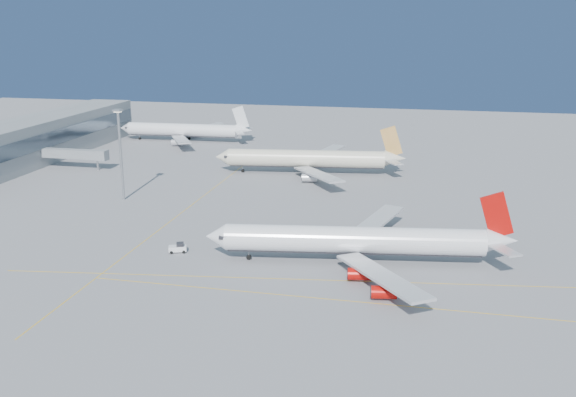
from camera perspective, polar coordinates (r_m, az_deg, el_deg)
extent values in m
plane|color=slate|center=(131.78, 1.88, -6.22)|extent=(500.00, 500.00, 0.00)
cube|color=gray|center=(250.34, -21.09, 5.03)|extent=(18.00, 110.00, 15.00)
cube|color=#3F4C59|center=(245.18, -19.32, 5.35)|extent=(0.40, 107.80, 5.00)
cube|color=gray|center=(229.38, -18.60, 3.78)|extent=(22.00, 3.00, 3.00)
cylinder|color=gray|center=(225.44, -16.57, 3.08)|extent=(0.70, 0.70, 5.20)
cube|color=gray|center=(223.96, -16.17, 3.71)|extent=(3.20, 3.60, 3.40)
cube|color=#EDAE0D|center=(118.30, 3.03, -8.87)|extent=(90.00, 0.18, 0.02)
cube|color=#EDAE0D|center=(126.32, 1.38, -7.20)|extent=(118.86, 16.88, 0.02)
cube|color=#EDAE0D|center=(169.85, -9.60, -1.37)|extent=(0.18, 140.00, 0.02)
cylinder|color=white|center=(133.87, 5.84, -3.67)|extent=(53.76, 13.23, 5.54)
cone|color=white|center=(135.98, -6.43, -3.38)|extent=(5.06, 6.11, 5.54)
cone|color=white|center=(138.03, 18.46, -3.57)|extent=(7.38, 6.18, 5.27)
cube|color=black|center=(135.48, -5.68, -3.17)|extent=(2.27, 5.43, 0.67)
cube|color=#B7B7BC|center=(120.18, 8.34, -6.83)|extent=(19.69, 25.67, 0.53)
cube|color=#B7B7BC|center=(149.29, 7.52, -2.29)|extent=(13.11, 27.90, 0.53)
cube|color=#AA0A07|center=(136.08, 18.07, -1.44)|extent=(7.34, 1.49, 10.11)
cylinder|color=gray|center=(136.04, -3.51, -4.79)|extent=(0.23, 0.23, 2.20)
cylinder|color=black|center=(136.43, -3.50, -5.23)|extent=(1.14, 0.81, 1.05)
cylinder|color=gray|center=(131.38, 6.26, -5.62)|extent=(0.31, 0.31, 2.20)
cylinder|color=black|center=(131.78, 6.25, -6.06)|extent=(1.16, 1.00, 1.05)
cylinder|color=gray|center=(138.71, 6.15, -4.45)|extent=(0.31, 0.31, 2.20)
cylinder|color=black|center=(139.09, 6.14, -4.87)|extent=(1.16, 1.00, 1.05)
cylinder|color=#AA0A07|center=(125.23, 6.38, -6.70)|extent=(4.88, 3.03, 2.39)
cylinder|color=#AA0A07|center=(117.85, 8.51, -8.25)|extent=(4.88, 3.03, 2.39)
cylinder|color=#AA0A07|center=(144.94, 6.08, -3.54)|extent=(4.88, 3.03, 2.39)
cylinder|color=#AA0A07|center=(153.01, 7.50, -2.55)|extent=(4.88, 3.03, 2.39)
cylinder|color=beige|center=(210.77, 1.59, 3.58)|extent=(51.51, 12.21, 5.61)
cone|color=beige|center=(214.15, -5.86, 3.69)|extent=(5.12, 6.14, 5.61)
cone|color=beige|center=(211.00, 9.51, 3.54)|extent=(7.53, 6.18, 5.33)
cube|color=black|center=(213.69, -5.37, 3.84)|extent=(2.25, 5.49, 0.69)
cube|color=#B7B7BC|center=(195.81, 2.71, 2.17)|extent=(19.44, 25.80, 0.54)
cube|color=#B7B7BC|center=(226.01, 3.03, 3.98)|extent=(13.58, 27.76, 0.54)
cube|color=tan|center=(209.83, 9.17, 5.02)|extent=(7.57, 1.42, 10.42)
cylinder|color=gray|center=(213.72, -4.05, 2.78)|extent=(0.24, 0.24, 2.27)
cylinder|color=black|center=(213.98, -4.04, 2.48)|extent=(1.16, 0.82, 1.08)
cylinder|color=gray|center=(207.57, 1.79, 2.43)|extent=(0.32, 0.32, 2.27)
cylinder|color=black|center=(207.83, 1.79, 2.12)|extent=(1.19, 1.02, 1.08)
cylinder|color=gray|center=(215.33, 1.91, 2.91)|extent=(0.32, 0.32, 2.27)
cylinder|color=black|center=(215.59, 1.91, 2.61)|extent=(1.19, 1.02, 1.08)
cylinder|color=#B7B7BC|center=(199.05, 1.92, 1.85)|extent=(5.01, 3.06, 2.46)
cylinder|color=#B7B7BC|center=(223.80, 2.27, 3.39)|extent=(5.01, 3.06, 2.46)
cylinder|color=white|center=(272.12, -9.38, 6.04)|extent=(46.74, 7.19, 5.21)
cone|color=white|center=(281.45, -14.28, 6.09)|extent=(4.41, 5.39, 5.21)
cone|color=white|center=(264.51, -3.91, 6.07)|extent=(6.72, 5.23, 4.95)
cube|color=black|center=(280.65, -13.96, 6.20)|extent=(1.70, 5.01, 0.65)
cube|color=#B7B7BC|center=(257.83, -9.49, 5.19)|extent=(16.19, 24.39, 0.51)
cube|color=#B7B7BC|center=(284.24, -7.61, 6.22)|extent=(14.45, 24.96, 0.51)
cube|color=silver|center=(264.04, -4.23, 7.18)|extent=(7.17, 0.72, 9.85)
cylinder|color=gray|center=(279.49, -13.06, 5.44)|extent=(0.22, 0.22, 2.14)
cylinder|color=black|center=(279.67, -13.05, 5.22)|extent=(1.05, 0.69, 1.02)
cylinder|color=gray|center=(268.89, -9.42, 5.24)|extent=(0.30, 0.30, 2.14)
cylinder|color=black|center=(269.08, -9.41, 5.02)|extent=(1.06, 0.88, 1.02)
cylinder|color=gray|center=(275.82, -8.91, 5.52)|extent=(0.30, 0.30, 2.14)
cylinder|color=black|center=(276.00, -8.90, 5.31)|extent=(1.06, 0.88, 1.02)
cylinder|color=#B7B7BC|center=(261.34, -9.84, 4.93)|extent=(4.56, 2.52, 2.33)
cylinder|color=#B7B7BC|center=(282.97, -8.26, 5.80)|extent=(4.56, 2.52, 2.33)
cube|color=white|center=(142.28, -9.79, -4.40)|extent=(4.24, 3.12, 1.14)
cube|color=black|center=(141.97, -9.57, -4.06)|extent=(1.99, 2.05, 0.86)
cylinder|color=black|center=(141.57, -10.33, -4.75)|extent=(0.74, 0.55, 0.67)
cylinder|color=black|center=(143.45, -10.30, -4.48)|extent=(0.74, 0.55, 0.67)
cylinder|color=black|center=(141.47, -9.25, -4.72)|extent=(0.74, 0.55, 0.67)
cylinder|color=black|center=(143.35, -9.23, -4.44)|extent=(0.74, 0.55, 0.67)
cylinder|color=gray|center=(183.96, -14.63, 3.67)|extent=(0.70, 0.70, 25.03)
cube|color=gray|center=(181.87, -14.90, 7.59)|extent=(2.20, 2.20, 0.50)
cube|color=white|center=(181.92, -14.90, 7.46)|extent=(1.60, 1.60, 0.25)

